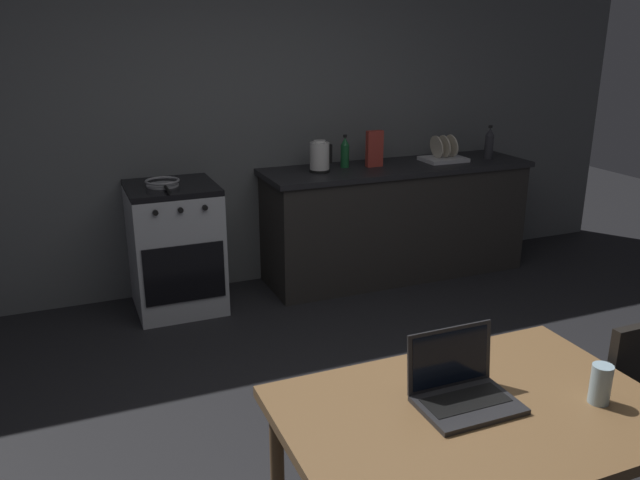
{
  "coord_description": "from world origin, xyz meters",
  "views": [
    {
      "loc": [
        -1.24,
        -2.18,
        1.92
      ],
      "look_at": [
        0.03,
        0.89,
        0.83
      ],
      "focal_mm": 36.13,
      "sensor_mm": 36.0,
      "label": 1
    }
  ],
  "objects_px": {
    "cereal_box": "(374,149)",
    "laptop": "(462,389)",
    "frying_pan": "(163,183)",
    "stove_oven": "(176,247)",
    "drinking_glass": "(601,384)",
    "electric_kettle": "(320,157)",
    "bottle": "(489,143)",
    "dish_rack": "(444,155)",
    "dining_table": "(474,430)",
    "bottle_b": "(345,152)"
  },
  "relations": [
    {
      "from": "laptop",
      "to": "drinking_glass",
      "type": "xyz_separation_m",
      "value": [
        0.41,
        -0.17,
        0.02
      ]
    },
    {
      "from": "laptop",
      "to": "dish_rack",
      "type": "height_order",
      "value": "dish_rack"
    },
    {
      "from": "frying_pan",
      "to": "dish_rack",
      "type": "relative_size",
      "value": 1.19
    },
    {
      "from": "bottle",
      "to": "bottle_b",
      "type": "height_order",
      "value": "bottle"
    },
    {
      "from": "stove_oven",
      "to": "dish_rack",
      "type": "xyz_separation_m",
      "value": [
        2.18,
        0.0,
        0.5
      ]
    },
    {
      "from": "frying_pan",
      "to": "cereal_box",
      "type": "xyz_separation_m",
      "value": [
        1.63,
        0.05,
        0.11
      ]
    },
    {
      "from": "cereal_box",
      "to": "bottle_b",
      "type": "distance_m",
      "value": 0.23
    },
    {
      "from": "electric_kettle",
      "to": "drinking_glass",
      "type": "relative_size",
      "value": 1.76
    },
    {
      "from": "drinking_glass",
      "to": "bottle_b",
      "type": "distance_m",
      "value": 3.14
    },
    {
      "from": "drinking_glass",
      "to": "cereal_box",
      "type": "height_order",
      "value": "cereal_box"
    },
    {
      "from": "dining_table",
      "to": "cereal_box",
      "type": "distance_m",
      "value": 3.15
    },
    {
      "from": "cereal_box",
      "to": "dish_rack",
      "type": "distance_m",
      "value": 0.62
    },
    {
      "from": "laptop",
      "to": "cereal_box",
      "type": "xyz_separation_m",
      "value": [
        1.13,
        2.86,
        0.24
      ]
    },
    {
      "from": "bottle",
      "to": "frying_pan",
      "type": "xyz_separation_m",
      "value": [
        -2.64,
        0.02,
        -0.1
      ]
    },
    {
      "from": "electric_kettle",
      "to": "bottle",
      "type": "xyz_separation_m",
      "value": [
        1.48,
        -0.05,
        0.02
      ]
    },
    {
      "from": "dish_rack",
      "to": "laptop",
      "type": "bearing_deg",
      "value": -121.59
    },
    {
      "from": "dining_table",
      "to": "stove_oven",
      "type": "bearing_deg",
      "value": 98.86
    },
    {
      "from": "drinking_glass",
      "to": "dish_rack",
      "type": "distance_m",
      "value": 3.3
    },
    {
      "from": "bottle",
      "to": "frying_pan",
      "type": "height_order",
      "value": "bottle"
    },
    {
      "from": "stove_oven",
      "to": "bottle",
      "type": "height_order",
      "value": "bottle"
    },
    {
      "from": "cereal_box",
      "to": "laptop",
      "type": "bearing_deg",
      "value": -111.59
    },
    {
      "from": "stove_oven",
      "to": "frying_pan",
      "type": "xyz_separation_m",
      "value": [
        -0.06,
        -0.03,
        0.48
      ]
    },
    {
      "from": "dish_rack",
      "to": "stove_oven",
      "type": "bearing_deg",
      "value": -179.93
    },
    {
      "from": "stove_oven",
      "to": "cereal_box",
      "type": "distance_m",
      "value": 1.68
    },
    {
      "from": "electric_kettle",
      "to": "cereal_box",
      "type": "relative_size",
      "value": 0.85
    },
    {
      "from": "bottle_b",
      "to": "drinking_glass",
      "type": "bearing_deg",
      "value": -99.13
    },
    {
      "from": "frying_pan",
      "to": "drinking_glass",
      "type": "distance_m",
      "value": 3.12
    },
    {
      "from": "frying_pan",
      "to": "dining_table",
      "type": "bearing_deg",
      "value": -79.92
    },
    {
      "from": "electric_kettle",
      "to": "frying_pan",
      "type": "relative_size",
      "value": 0.58
    },
    {
      "from": "dish_rack",
      "to": "electric_kettle",
      "type": "bearing_deg",
      "value": 180.0
    },
    {
      "from": "electric_kettle",
      "to": "cereal_box",
      "type": "xyz_separation_m",
      "value": [
        0.46,
        0.02,
        0.03
      ]
    },
    {
      "from": "frying_pan",
      "to": "stove_oven",
      "type": "bearing_deg",
      "value": 24.87
    },
    {
      "from": "electric_kettle",
      "to": "frying_pan",
      "type": "height_order",
      "value": "electric_kettle"
    },
    {
      "from": "stove_oven",
      "to": "frying_pan",
      "type": "distance_m",
      "value": 0.48
    },
    {
      "from": "dining_table",
      "to": "electric_kettle",
      "type": "height_order",
      "value": "electric_kettle"
    },
    {
      "from": "bottle",
      "to": "frying_pan",
      "type": "relative_size",
      "value": 0.67
    },
    {
      "from": "stove_oven",
      "to": "dining_table",
      "type": "bearing_deg",
      "value": -81.14
    },
    {
      "from": "laptop",
      "to": "dish_rack",
      "type": "distance_m",
      "value": 3.34
    },
    {
      "from": "cereal_box",
      "to": "dish_rack",
      "type": "height_order",
      "value": "cereal_box"
    },
    {
      "from": "drinking_glass",
      "to": "cereal_box",
      "type": "relative_size",
      "value": 0.48
    },
    {
      "from": "stove_oven",
      "to": "laptop",
      "type": "height_order",
      "value": "laptop"
    },
    {
      "from": "drinking_glass",
      "to": "bottle_b",
      "type": "relative_size",
      "value": 0.54
    },
    {
      "from": "bottle",
      "to": "bottle_b",
      "type": "bearing_deg",
      "value": 174.0
    },
    {
      "from": "bottle",
      "to": "dining_table",
      "type": "bearing_deg",
      "value": -126.79
    },
    {
      "from": "electric_kettle",
      "to": "dish_rack",
      "type": "xyz_separation_m",
      "value": [
        1.08,
        -0.0,
        -0.07
      ]
    },
    {
      "from": "stove_oven",
      "to": "dining_table",
      "type": "xyz_separation_m",
      "value": [
        0.45,
        -2.9,
        0.23
      ]
    },
    {
      "from": "electric_kettle",
      "to": "dish_rack",
      "type": "relative_size",
      "value": 0.7
    },
    {
      "from": "dining_table",
      "to": "laptop",
      "type": "distance_m",
      "value": 0.14
    },
    {
      "from": "stove_oven",
      "to": "laptop",
      "type": "distance_m",
      "value": 2.89
    },
    {
      "from": "dining_table",
      "to": "dish_rack",
      "type": "bearing_deg",
      "value": 59.15
    }
  ]
}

